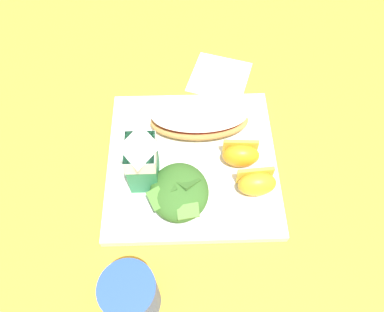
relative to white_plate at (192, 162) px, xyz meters
The scene contains 9 objects.
ground 0.01m from the white_plate, ahead, with size 3.00×3.00×0.00m, color gold.
white_plate is the anchor object (origin of this frame).
cheesy_pizza_bread 0.07m from the white_plate, 12.21° to the right, with size 0.08×0.17×0.04m.
green_salad_pile 0.08m from the white_plate, 162.92° to the left, with size 0.10×0.10×0.05m.
milk_carton 0.11m from the white_plate, 112.88° to the left, with size 0.06×0.05×0.11m.
orange_wedge_front 0.12m from the white_plate, 120.40° to the right, with size 0.04×0.06×0.04m.
orange_wedge_middle 0.08m from the white_plate, 93.96° to the right, with size 0.04×0.06×0.04m.
paper_napkin 0.21m from the white_plate, 16.92° to the right, with size 0.11×0.11×0.00m, color white.
drinking_blue_cup 0.24m from the white_plate, 158.89° to the left, with size 0.07×0.07×0.09m, color #284CA3.
Camera 1 is at (-0.32, 0.01, 0.54)m, focal length 34.46 mm.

